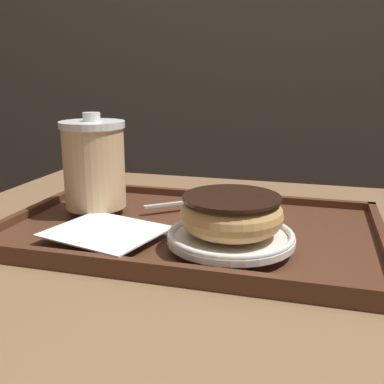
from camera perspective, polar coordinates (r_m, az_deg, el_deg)
cafe_table at (r=0.71m, az=2.37°, el=-18.30°), size 0.91×0.74×0.71m
serving_tray at (r=0.65m, az=0.00°, el=-4.84°), size 0.53×0.33×0.02m
napkin_paper at (r=0.60m, az=-10.92°, el=-4.90°), size 0.17×0.15×0.00m
coffee_cup_front at (r=0.71m, az=-12.32°, el=3.50°), size 0.10×0.10×0.15m
plate_with_chocolate_donut at (r=0.56m, az=4.96°, el=-5.60°), size 0.16×0.16×0.01m
donut_chocolate_glazed at (r=0.55m, az=5.02°, el=-2.71°), size 0.13×0.13×0.04m
spoon at (r=0.74m, az=2.83°, el=-0.71°), size 0.14×0.11×0.01m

